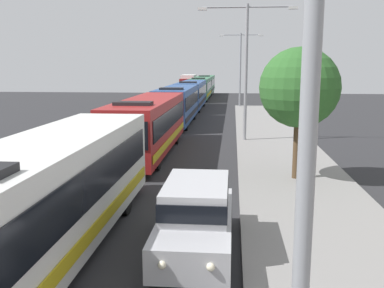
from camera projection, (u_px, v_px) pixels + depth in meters
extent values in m
cube|color=silver|center=(50.00, 192.00, 11.05)|extent=(2.50, 11.88, 2.70)
cube|color=black|center=(98.00, 180.00, 10.87)|extent=(0.04, 10.93, 1.00)
cube|color=black|center=(1.00, 178.00, 11.10)|extent=(0.04, 10.93, 1.00)
cube|color=gold|center=(100.00, 224.00, 11.08)|extent=(0.03, 11.28, 0.36)
cylinder|color=black|center=(125.00, 200.00, 14.36)|extent=(0.28, 1.00, 1.00)
cylinder|color=black|center=(61.00, 198.00, 14.57)|extent=(0.28, 1.00, 1.00)
cube|color=maroon|center=(149.00, 124.00, 23.93)|extent=(2.50, 12.01, 2.70)
cube|color=black|center=(171.00, 118.00, 23.75)|extent=(0.04, 11.05, 1.00)
cube|color=black|center=(126.00, 117.00, 23.98)|extent=(0.04, 11.05, 1.00)
cube|color=black|center=(121.00, 136.00, 17.98)|extent=(2.30, 0.04, 1.20)
cube|color=gold|center=(172.00, 138.00, 23.96)|extent=(0.03, 11.41, 0.36)
cube|color=black|center=(133.00, 103.00, 20.15)|extent=(1.75, 0.90, 0.16)
cylinder|color=black|center=(157.00, 160.00, 20.40)|extent=(0.28, 1.00, 1.00)
cylinder|color=black|center=(111.00, 159.00, 20.60)|extent=(0.28, 1.00, 1.00)
cylinder|color=black|center=(176.00, 136.00, 27.28)|extent=(0.28, 1.00, 1.00)
cylinder|color=black|center=(142.00, 135.00, 27.48)|extent=(0.28, 1.00, 1.00)
cube|color=#284C8C|center=(177.00, 104.00, 36.22)|extent=(2.50, 11.50, 2.70)
cube|color=black|center=(192.00, 100.00, 36.04)|extent=(0.04, 10.58, 1.00)
cube|color=black|center=(162.00, 99.00, 36.28)|extent=(0.04, 10.58, 1.00)
cube|color=black|center=(167.00, 107.00, 30.52)|extent=(2.30, 0.04, 1.20)
cube|color=black|center=(193.00, 113.00, 36.25)|extent=(0.03, 10.93, 0.36)
cube|color=black|center=(171.00, 89.00, 32.59)|extent=(1.75, 0.90, 0.16)
cylinder|color=black|center=(186.00, 124.00, 32.85)|extent=(0.28, 1.00, 1.00)
cylinder|color=black|center=(157.00, 123.00, 33.05)|extent=(0.28, 1.00, 1.00)
cylinder|color=black|center=(194.00, 114.00, 39.44)|extent=(0.28, 1.00, 1.00)
cylinder|color=black|center=(170.00, 114.00, 39.64)|extent=(0.28, 1.00, 1.00)
cube|color=#284C8C|center=(192.00, 94.00, 48.55)|extent=(2.50, 12.39, 2.70)
cube|color=black|center=(203.00, 91.00, 48.37)|extent=(0.04, 11.40, 1.00)
cube|color=black|center=(180.00, 91.00, 48.60)|extent=(0.04, 11.40, 1.00)
cube|color=black|center=(186.00, 95.00, 42.40)|extent=(2.30, 0.04, 1.20)
cube|color=black|center=(203.00, 101.00, 48.57)|extent=(0.03, 11.77, 0.36)
cube|color=black|center=(188.00, 82.00, 44.65)|extent=(1.75, 0.90, 0.16)
cylinder|color=black|center=(199.00, 108.00, 44.90)|extent=(0.28, 1.00, 1.00)
cylinder|color=black|center=(178.00, 108.00, 45.10)|extent=(0.28, 1.00, 1.00)
cylinder|color=black|center=(203.00, 102.00, 52.00)|extent=(0.28, 1.00, 1.00)
cylinder|color=black|center=(185.00, 102.00, 52.20)|extent=(0.28, 1.00, 1.00)
cube|color=#33724C|center=(200.00, 88.00, 61.48)|extent=(2.50, 11.60, 2.70)
cube|color=black|center=(209.00, 85.00, 61.30)|extent=(0.04, 10.67, 1.00)
cube|color=black|center=(191.00, 85.00, 61.54)|extent=(0.04, 10.67, 1.00)
cube|color=black|center=(197.00, 88.00, 55.73)|extent=(2.30, 0.04, 1.20)
cube|color=gold|center=(209.00, 93.00, 61.51)|extent=(0.03, 11.02, 0.36)
cube|color=black|center=(198.00, 78.00, 57.82)|extent=(1.75, 0.90, 0.16)
cylinder|color=black|center=(206.00, 98.00, 58.08)|extent=(0.28, 1.00, 1.00)
cylinder|color=black|center=(190.00, 98.00, 58.28)|extent=(0.28, 1.00, 1.00)
cylinder|color=black|center=(209.00, 95.00, 64.72)|extent=(0.28, 1.00, 1.00)
cylinder|color=black|center=(195.00, 95.00, 64.92)|extent=(0.28, 1.00, 1.00)
cube|color=#33724C|center=(206.00, 84.00, 73.55)|extent=(2.50, 12.30, 2.70)
cube|color=black|center=(213.00, 82.00, 73.37)|extent=(0.04, 11.32, 1.00)
cube|color=black|center=(198.00, 82.00, 73.60)|extent=(0.04, 11.32, 1.00)
cube|color=black|center=(203.00, 84.00, 67.45)|extent=(2.30, 0.04, 1.20)
cube|color=black|center=(213.00, 89.00, 73.57)|extent=(0.03, 11.68, 0.36)
cube|color=black|center=(204.00, 76.00, 69.68)|extent=(1.75, 0.90, 0.16)
cylinder|color=black|center=(211.00, 93.00, 69.93)|extent=(0.28, 1.00, 1.00)
cylinder|color=black|center=(197.00, 92.00, 70.13)|extent=(0.28, 1.00, 1.00)
cylinder|color=black|center=(213.00, 90.00, 76.98)|extent=(0.28, 1.00, 1.00)
cylinder|color=black|center=(201.00, 90.00, 77.18)|extent=(0.28, 1.00, 1.00)
cube|color=#B7B7BC|center=(196.00, 228.00, 11.34)|extent=(1.84, 4.78, 0.80)
cube|color=#B7B7BC|center=(197.00, 197.00, 11.34)|extent=(1.62, 2.77, 0.80)
cube|color=black|center=(197.00, 197.00, 11.34)|extent=(1.66, 2.87, 0.44)
sphere|color=#F9EFCC|center=(162.00, 265.00, 9.01)|extent=(0.18, 0.18, 0.18)
sphere|color=#F9EFCC|center=(211.00, 267.00, 8.91)|extent=(0.18, 0.18, 0.18)
cylinder|color=black|center=(155.00, 264.00, 10.03)|extent=(0.22, 0.70, 0.70)
cylinder|color=black|center=(226.00, 268.00, 9.88)|extent=(0.22, 0.70, 0.70)
cylinder|color=black|center=(173.00, 220.00, 12.93)|extent=(0.22, 0.70, 0.70)
cylinder|color=black|center=(228.00, 221.00, 12.78)|extent=(0.22, 0.70, 0.70)
cube|color=maroon|center=(186.00, 85.00, 74.06)|extent=(2.30, 1.80, 2.20)
cube|color=silver|center=(189.00, 82.00, 77.84)|extent=(2.35, 6.04, 2.70)
cube|color=black|center=(186.00, 84.00, 73.10)|extent=(2.07, 0.04, 0.90)
cylinder|color=black|center=(181.00, 91.00, 74.33)|extent=(0.26, 0.90, 0.90)
cylinder|color=black|center=(192.00, 91.00, 74.14)|extent=(0.26, 0.90, 0.90)
cylinder|color=black|center=(184.00, 89.00, 79.41)|extent=(0.26, 0.90, 0.90)
cylinder|color=black|center=(195.00, 90.00, 79.22)|extent=(0.26, 0.90, 0.90)
cylinder|color=gray|center=(308.00, 130.00, 4.59)|extent=(0.20, 0.20, 8.13)
cylinder|color=gray|center=(246.00, 73.00, 27.21)|extent=(0.20, 0.20, 8.42)
cylinder|color=gray|center=(225.00, 7.00, 26.62)|extent=(2.76, 0.10, 0.10)
cube|color=silver|center=(202.00, 9.00, 26.76)|extent=(0.56, 0.28, 0.16)
cylinder|color=gray|center=(270.00, 7.00, 26.37)|extent=(2.76, 0.10, 0.10)
cube|color=silver|center=(293.00, 8.00, 26.26)|extent=(0.56, 0.28, 0.16)
cylinder|color=gray|center=(240.00, 70.00, 49.88)|extent=(0.20, 0.20, 8.30)
cylinder|color=gray|center=(231.00, 35.00, 49.27)|extent=(2.22, 0.10, 0.10)
cube|color=silver|center=(221.00, 36.00, 49.39)|extent=(0.56, 0.28, 0.16)
cylinder|color=gray|center=(251.00, 35.00, 49.07)|extent=(2.22, 0.10, 0.10)
cube|color=silver|center=(261.00, 35.00, 48.98)|extent=(0.56, 0.28, 0.16)
cylinder|color=#4C3823|center=(297.00, 149.00, 18.28)|extent=(0.32, 0.32, 2.50)
sphere|color=#2D6028|center=(300.00, 87.00, 17.82)|extent=(3.31, 3.31, 3.31)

